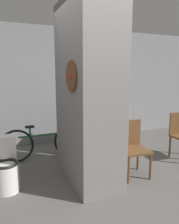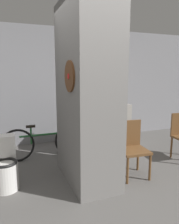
{
  "view_description": "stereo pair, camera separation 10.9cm",
  "coord_description": "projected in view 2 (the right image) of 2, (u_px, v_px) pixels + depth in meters",
  "views": [
    {
      "loc": [
        -1.13,
        -2.28,
        1.59
      ],
      "look_at": [
        0.26,
        1.03,
        0.95
      ],
      "focal_mm": 35.0,
      "sensor_mm": 36.0,
      "label": 1
    },
    {
      "loc": [
        -1.03,
        -2.32,
        1.59
      ],
      "look_at": [
        0.26,
        1.03,
        0.95
      ],
      "focal_mm": 35.0,
      "sensor_mm": 36.0,
      "label": 2
    }
  ],
  "objects": [
    {
      "name": "ground_plane",
      "position": [
        100.0,
        200.0,
        2.78
      ],
      "size": [
        14.0,
        14.0,
        0.0
      ],
      "primitive_type": "plane",
      "color": "#5B5956"
    },
    {
      "name": "wall_back",
      "position": [
        54.0,
        86.0,
        4.96
      ],
      "size": [
        8.0,
        0.09,
        2.6
      ],
      "color": "gray",
      "rests_on": "ground_plane"
    },
    {
      "name": "toilet",
      "position": [
        5.0,
        167.0,
        3.03
      ],
      "size": [
        0.34,
        0.5,
        0.71
      ],
      "color": "white",
      "rests_on": "ground_plane"
    },
    {
      "name": "bottle_tall",
      "position": [
        86.0,
        100.0,
        4.39
      ],
      "size": [
        0.09,
        0.09,
        0.34
      ],
      "color": "olive",
      "rests_on": "counter_shelf"
    },
    {
      "name": "pillar_center",
      "position": [
        86.0,
        94.0,
        3.14
      ],
      "size": [
        0.65,
        1.25,
        2.6
      ],
      "color": "gray",
      "rests_on": "ground_plane"
    },
    {
      "name": "chair_near_pillar",
      "position": [
        131.0,
        146.0,
        3.4
      ],
      "size": [
        0.45,
        0.45,
        0.85
      ],
      "rotation": [
        0.0,
        0.0,
        -0.08
      ],
      "color": "brown",
      "rests_on": "ground_plane"
    },
    {
      "name": "bicycle",
      "position": [
        45.0,
        142.0,
        4.1
      ],
      "size": [
        1.6,
        0.42,
        0.66
      ],
      "color": "black",
      "rests_on": "ground_plane"
    },
    {
      "name": "counter_shelf",
      "position": [
        97.0,
        127.0,
        4.61
      ],
      "size": [
        1.4,
        0.44,
        0.93
      ],
      "color": "gray",
      "rests_on": "ground_plane"
    }
  ]
}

